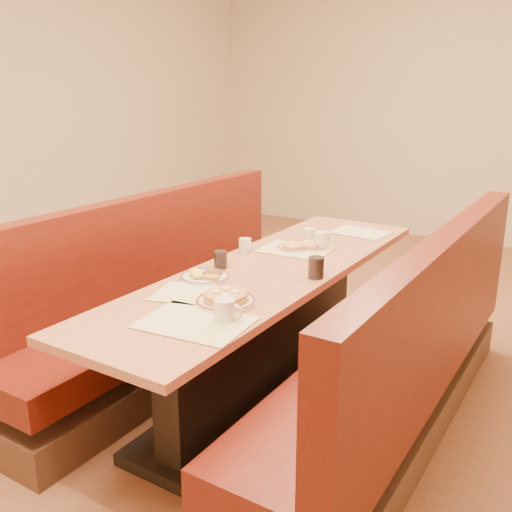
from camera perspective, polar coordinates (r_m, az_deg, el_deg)
The scene contains 19 objects.
ground at distance 3.33m, azimuth 1.37°, elevation -13.52°, with size 8.00×8.00×0.00m, color #9E6647.
room_envelope at distance 2.89m, azimuth 1.66°, elevation 21.74°, with size 6.04×8.04×2.82m.
diner_table at distance 3.16m, azimuth 1.42°, elevation -7.64°, with size 0.70×2.50×0.75m.
booth_left at distance 3.57m, azimuth -8.77°, elevation -5.16°, with size 0.55×2.50×1.05m.
booth_right at distance 2.90m, azimuth 14.17°, elevation -10.83°, with size 0.55×2.50×1.05m.
placemat_near_left at distance 2.65m, azimuth -6.23°, elevation -3.80°, with size 0.36×0.27×0.00m, color beige.
placemat_near_right at distance 2.34m, azimuth -6.12°, elevation -6.60°, with size 0.44×0.33×0.00m, color beige.
placemat_far_left at distance 3.34m, azimuth 3.97°, elevation 0.63°, with size 0.39×0.30×0.00m, color beige.
placemat_far_right at distance 3.80m, azimuth 10.42°, elevation 2.34°, with size 0.35×0.26×0.00m, color beige.
pancake_plate at distance 2.52m, azimuth -3.04°, elevation -4.35°, with size 0.27×0.27×0.06m.
eggs_plate at distance 2.85m, azimuth -5.20°, elevation -2.01°, with size 0.25×0.25×0.05m.
extra_plate_mid at distance 3.39m, azimuth 5.34°, elevation 0.99°, with size 0.20×0.20×0.04m.
extra_plate_far at distance 3.36m, azimuth 3.74°, elevation 0.90°, with size 0.19×0.19×0.04m.
coffee_mug_a at distance 2.34m, azimuth -3.05°, elevation -5.40°, with size 0.12×0.09×0.09m.
coffee_mug_b at distance 3.30m, azimuth -1.07°, elevation 1.11°, with size 0.10×0.07×0.08m.
coffee_mug_c at distance 3.38m, azimuth 6.69°, elevation 1.59°, with size 0.13×0.09×0.10m.
coffee_mug_d at distance 3.56m, azimuth 5.39°, elevation 2.19°, with size 0.10×0.07×0.08m.
soda_tumbler_near at distance 3.00m, azimuth -3.57°, elevation -0.38°, with size 0.07×0.07×0.09m.
soda_tumbler_mid at distance 2.86m, azimuth 6.03°, elevation -1.16°, with size 0.08×0.08×0.11m.
Camera 1 is at (1.47, -2.48, 1.67)m, focal length 40.00 mm.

